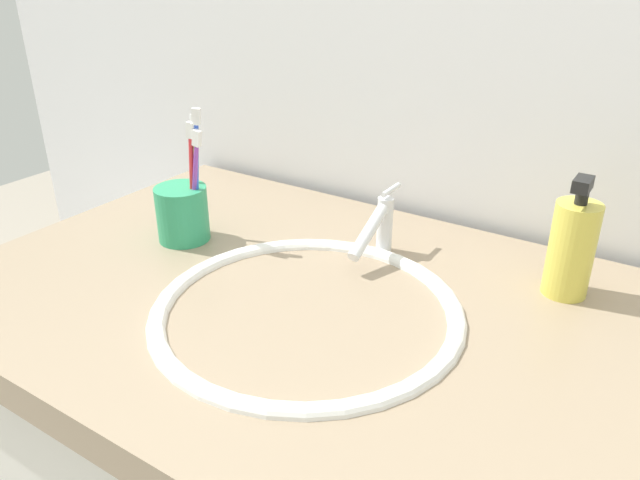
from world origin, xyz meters
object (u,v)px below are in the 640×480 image
object	(u,v)px
faucet	(379,225)
toothbrush_yellow	(195,167)
toothbrush_cup	(182,214)
toothbrush_purple	(195,178)
toothbrush_blue	(196,168)
toothbrush_red	(192,174)
soap_dispenser	(572,248)

from	to	relation	value
faucet	toothbrush_yellow	bearing A→B (deg)	-163.00
toothbrush_cup	toothbrush_purple	distance (m)	0.07
faucet	toothbrush_blue	size ratio (longest dim) A/B	0.67
toothbrush_blue	toothbrush_red	world-z (taller)	toothbrush_blue
toothbrush_cup	toothbrush_purple	bearing A→B (deg)	14.92
toothbrush_yellow	soap_dispenser	bearing A→B (deg)	12.82
toothbrush_cup	toothbrush_purple	world-z (taller)	toothbrush_purple
toothbrush_purple	toothbrush_red	distance (m)	0.01
toothbrush_red	soap_dispenser	bearing A→B (deg)	15.64
toothbrush_cup	toothbrush_blue	size ratio (longest dim) A/B	0.42
toothbrush_yellow	toothbrush_red	xyz separation A→B (m)	(0.02, -0.02, -0.00)
toothbrush_red	soap_dispenser	xyz separation A→B (m)	(0.53, 0.15, -0.04)
faucet	soap_dispenser	xyz separation A→B (m)	(0.26, 0.04, 0.02)
toothbrush_yellow	toothbrush_purple	bearing A→B (deg)	-48.53
toothbrush_blue	soap_dispenser	distance (m)	0.54
toothbrush_red	toothbrush_blue	bearing A→B (deg)	24.34
toothbrush_blue	toothbrush_purple	bearing A→B (deg)	-103.44
toothbrush_blue	toothbrush_red	size ratio (longest dim) A/B	1.11
faucet	toothbrush_cup	world-z (taller)	faucet
toothbrush_blue	soap_dispenser	xyz separation A→B (m)	(0.52, 0.14, -0.05)
soap_dispenser	faucet	bearing A→B (deg)	-171.81
faucet	toothbrush_cup	distance (m)	0.31
toothbrush_yellow	toothbrush_purple	distance (m)	0.03
faucet	toothbrush_cup	xyz separation A→B (m)	(-0.28, -0.12, -0.01)
toothbrush_yellow	toothbrush_red	bearing A→B (deg)	-57.70
toothbrush_yellow	toothbrush_blue	xyz separation A→B (m)	(0.02, -0.02, 0.01)
faucet	soap_dispenser	world-z (taller)	soap_dispenser
toothbrush_cup	toothbrush_red	bearing A→B (deg)	20.88
faucet	toothbrush_cup	size ratio (longest dim) A/B	1.59
toothbrush_cup	toothbrush_blue	world-z (taller)	toothbrush_blue
toothbrush_cup	toothbrush_blue	distance (m)	0.08
toothbrush_blue	soap_dispenser	world-z (taller)	toothbrush_blue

